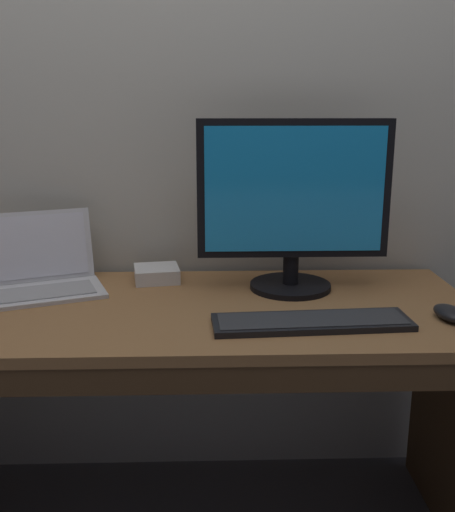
{
  "coord_description": "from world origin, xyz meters",
  "views": [
    {
      "loc": [
        0.08,
        -1.54,
        1.28
      ],
      "look_at": [
        0.13,
        0.0,
        0.88
      ],
      "focal_mm": 41.19,
      "sensor_mm": 36.0,
      "label": 1
    }
  ],
  "objects_px": {
    "wired_keyboard": "(312,322)",
    "laptop_silver": "(38,276)",
    "external_drive_box": "(157,274)",
    "computer_mouse": "(450,313)",
    "external_monitor": "(293,202)"
  },
  "relations": [
    {
      "from": "laptop_silver",
      "to": "external_monitor",
      "type": "distance_m",
      "value": 0.78
    },
    {
      "from": "laptop_silver",
      "to": "computer_mouse",
      "type": "bearing_deg",
      "value": -13.64
    },
    {
      "from": "laptop_silver",
      "to": "wired_keyboard",
      "type": "distance_m",
      "value": 0.82
    },
    {
      "from": "computer_mouse",
      "to": "external_monitor",
      "type": "bearing_deg",
      "value": 136.81
    },
    {
      "from": "wired_keyboard",
      "to": "laptop_silver",
      "type": "bearing_deg",
      "value": 158.41
    },
    {
      "from": "laptop_silver",
      "to": "external_drive_box",
      "type": "height_order",
      "value": "laptop_silver"
    },
    {
      "from": "external_monitor",
      "to": "external_drive_box",
      "type": "xyz_separation_m",
      "value": [
        -0.41,
        0.11,
        -0.24
      ]
    },
    {
      "from": "laptop_silver",
      "to": "external_drive_box",
      "type": "relative_size",
      "value": 3.09
    },
    {
      "from": "laptop_silver",
      "to": "wired_keyboard",
      "type": "xyz_separation_m",
      "value": [
        0.76,
        -0.3,
        -0.04
      ]
    },
    {
      "from": "laptop_silver",
      "to": "computer_mouse",
      "type": "xyz_separation_m",
      "value": [
        1.13,
        -0.27,
        -0.03
      ]
    },
    {
      "from": "external_monitor",
      "to": "computer_mouse",
      "type": "relative_size",
      "value": 4.74
    },
    {
      "from": "computer_mouse",
      "to": "external_drive_box",
      "type": "relative_size",
      "value": 0.86
    },
    {
      "from": "laptop_silver",
      "to": "external_monitor",
      "type": "xyz_separation_m",
      "value": [
        0.75,
        -0.01,
        0.22
      ]
    },
    {
      "from": "computer_mouse",
      "to": "external_drive_box",
      "type": "height_order",
      "value": "external_drive_box"
    },
    {
      "from": "external_monitor",
      "to": "wired_keyboard",
      "type": "distance_m",
      "value": 0.39
    }
  ]
}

